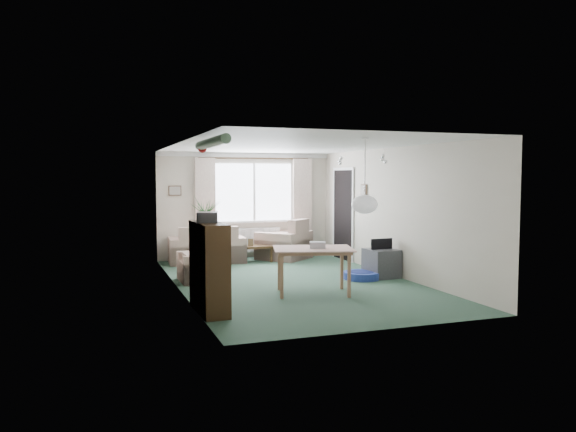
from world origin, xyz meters
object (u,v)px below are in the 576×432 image
object	(u,v)px
armchair_left	(202,260)
houseplant	(206,241)
coffee_table	(254,254)
bookshelf	(209,268)
dining_table	(313,272)
sofa	(207,244)
tv_cube	(381,263)
pet_bed	(362,275)
armchair_corner	(284,239)

from	to	relation	value
armchair_left	houseplant	world-z (taller)	houseplant
coffee_table	houseplant	bearing A→B (deg)	-125.47
bookshelf	dining_table	bearing A→B (deg)	17.89
dining_table	sofa	bearing A→B (deg)	104.25
tv_cube	pet_bed	size ratio (longest dim) A/B	0.87
dining_table	tv_cube	size ratio (longest dim) A/B	1.98
armchair_corner	tv_cube	world-z (taller)	armchair_corner
armchair_corner	tv_cube	bearing A→B (deg)	68.20
armchair_corner	bookshelf	distance (m)	5.12
coffee_table	dining_table	bearing A→B (deg)	-90.68
sofa	dining_table	bearing A→B (deg)	108.24
sofa	dining_table	xyz separation A→B (m)	(0.96, -3.77, -0.05)
pet_bed	armchair_left	bearing A→B (deg)	164.19
bookshelf	houseplant	world-z (taller)	houseplant
armchair_corner	armchair_left	world-z (taller)	armchair_corner
houseplant	pet_bed	distance (m)	2.88
coffee_table	armchair_left	bearing A→B (deg)	-128.76
sofa	tv_cube	size ratio (longest dim) A/B	2.79
houseplant	dining_table	distance (m)	2.09
sofa	pet_bed	distance (m)	3.68
armchair_corner	dining_table	world-z (taller)	armchair_corner
tv_cube	coffee_table	bearing A→B (deg)	119.08
coffee_table	pet_bed	world-z (taller)	coffee_table
armchair_corner	armchair_left	distance (m)	3.06
armchair_left	pet_bed	size ratio (longest dim) A/B	1.24
houseplant	coffee_table	bearing A→B (deg)	54.53
sofa	armchair_corner	bearing A→B (deg)	-176.83
houseplant	dining_table	world-z (taller)	houseplant
bookshelf	sofa	bearing A→B (deg)	76.82
sofa	houseplant	distance (m)	2.35
armchair_corner	tv_cube	xyz separation A→B (m)	(0.94, -2.80, -0.19)
sofa	tv_cube	bearing A→B (deg)	137.68
sofa	armchair_left	world-z (taller)	sofa
dining_table	tv_cube	bearing A→B (deg)	28.40
houseplant	bookshelf	bearing A→B (deg)	-99.91
houseplant	pet_bed	xyz separation A→B (m)	(2.73, -0.60, -0.67)
pet_bed	houseplant	bearing A→B (deg)	167.68
armchair_left	coffee_table	distance (m)	2.40
bookshelf	tv_cube	distance (m)	3.90
armchair_left	tv_cube	xyz separation A→B (m)	(3.20, -0.73, -0.11)
armchair_corner	houseplant	size ratio (longest dim) A/B	0.68
sofa	bookshelf	world-z (taller)	bookshelf
coffee_table	tv_cube	distance (m)	3.11
coffee_table	tv_cube	world-z (taller)	tv_cube
sofa	houseplant	bearing A→B (deg)	82.46
armchair_corner	sofa	bearing A→B (deg)	-41.27
pet_bed	bookshelf	bearing A→B (deg)	-153.45
sofa	armchair_left	xyz separation A→B (m)	(-0.50, -2.09, -0.03)
armchair_corner	coffee_table	size ratio (longest dim) A/B	1.29
armchair_left	coffee_table	bearing A→B (deg)	140.49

